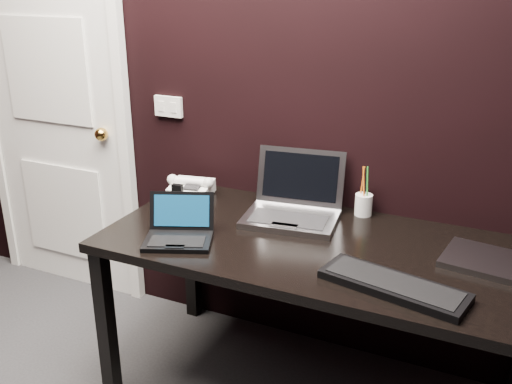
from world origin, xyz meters
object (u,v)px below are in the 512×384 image
at_px(desk, 317,260).
at_px(netbook, 179,232).
at_px(closed_laptop, 493,263).
at_px(ext_keyboard, 393,285).
at_px(mobile_phone, 177,198).
at_px(silver_laptop, 293,207).
at_px(desk_phone, 191,188).
at_px(pen_cup, 364,204).
at_px(door, 54,109).

xyz_separation_m(desk, netbook, (-0.51, -0.21, 0.11)).
bearing_deg(closed_laptop, ext_keyboard, -132.42).
distance_m(ext_keyboard, mobile_phone, 1.10).
xyz_separation_m(desk, silver_laptop, (-0.18, 0.19, 0.13)).
bearing_deg(desk_phone, desk, -17.53).
height_order(desk, pen_cup, pen_cup).
xyz_separation_m(closed_laptop, mobile_phone, (-1.34, 0.01, 0.03)).
bearing_deg(silver_laptop, desk_phone, 176.05).
height_order(door, desk_phone, door).
height_order(mobile_phone, pen_cup, pen_cup).
bearing_deg(desk, door, 167.18).
relative_size(door, desk_phone, 9.07).
relative_size(silver_laptop, pen_cup, 1.95).
xyz_separation_m(ext_keyboard, mobile_phone, (-1.05, 0.32, 0.02)).
bearing_deg(door, desk, -12.82).
xyz_separation_m(netbook, desk_phone, (-0.20, 0.43, 0.01)).
relative_size(door, ext_keyboard, 4.18).
bearing_deg(mobile_phone, silver_laptop, 10.39).
xyz_separation_m(netbook, silver_laptop, (0.33, 0.39, 0.02)).
xyz_separation_m(ext_keyboard, desk_phone, (-1.05, 0.46, 0.03)).
height_order(door, mobile_phone, door).
bearing_deg(ext_keyboard, silver_laptop, 141.15).
distance_m(mobile_phone, pen_cup, 0.83).
relative_size(desk, closed_laptop, 4.56).
distance_m(silver_laptop, desk_phone, 0.53).
distance_m(desk, desk_phone, 0.75).
bearing_deg(desk, desk_phone, 162.47).
xyz_separation_m(silver_laptop, pen_cup, (0.27, 0.16, 0.00)).
xyz_separation_m(silver_laptop, desk_phone, (-0.53, 0.04, -0.01)).
xyz_separation_m(silver_laptop, ext_keyboard, (0.52, -0.42, -0.04)).
xyz_separation_m(silver_laptop, closed_laptop, (0.81, -0.10, -0.04)).
bearing_deg(closed_laptop, mobile_phone, 179.74).
bearing_deg(door, closed_laptop, -7.23).
distance_m(netbook, silver_laptop, 0.51).
distance_m(netbook, mobile_phone, 0.36).
relative_size(desk, silver_laptop, 3.94).
distance_m(door, closed_laptop, 2.32).
relative_size(ext_keyboard, pen_cup, 2.31).
bearing_deg(silver_laptop, netbook, -129.73).
relative_size(mobile_phone, pen_cup, 0.46).
relative_size(silver_laptop, desk_phone, 1.83).
relative_size(door, netbook, 6.53).
bearing_deg(desk_phone, ext_keyboard, -23.49).
bearing_deg(closed_laptop, silver_laptop, 172.85).
distance_m(ext_keyboard, pen_cup, 0.64).
distance_m(desk, pen_cup, 0.38).
bearing_deg(netbook, ext_keyboard, -1.78).
height_order(silver_laptop, mobile_phone, silver_laptop).
bearing_deg(pen_cup, mobile_phone, -162.08).
xyz_separation_m(desk, mobile_phone, (-0.70, 0.09, 0.12)).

